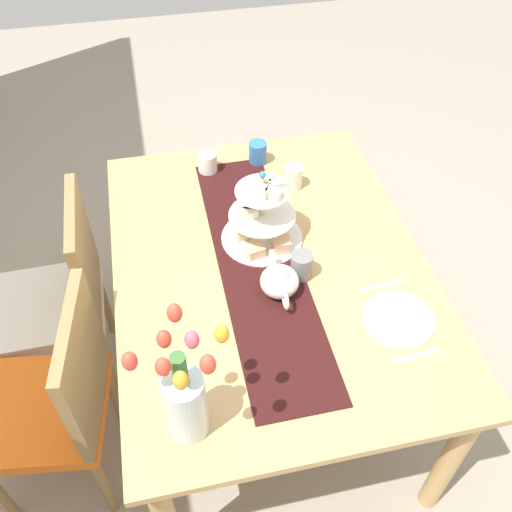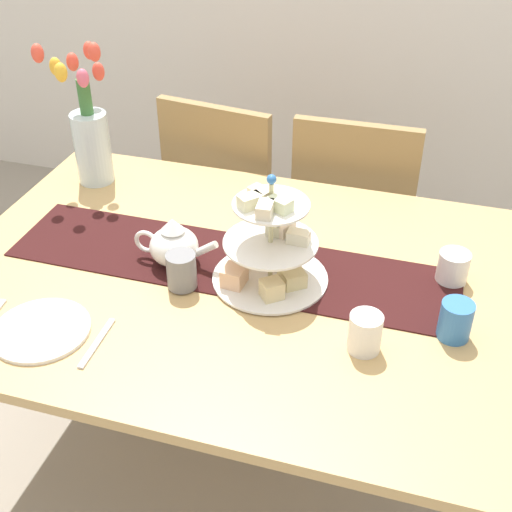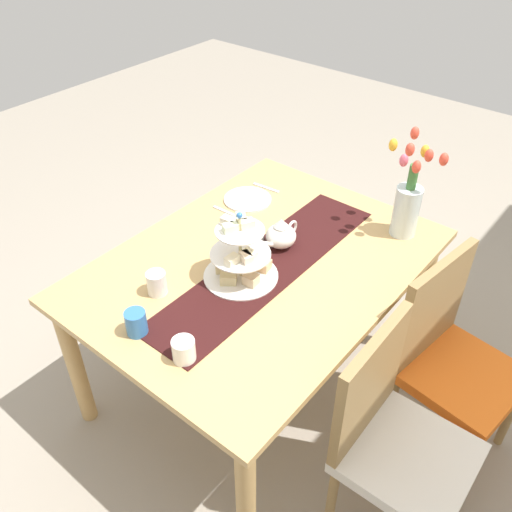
{
  "view_description": "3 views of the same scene",
  "coord_description": "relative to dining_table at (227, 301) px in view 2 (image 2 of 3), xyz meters",
  "views": [
    {
      "loc": [
        -1.31,
        0.33,
        2.16
      ],
      "look_at": [
        -0.02,
        0.05,
        0.8
      ],
      "focal_mm": 38.75,
      "sensor_mm": 36.0,
      "label": 1
    },
    {
      "loc": [
        0.49,
        -1.36,
        1.8
      ],
      "look_at": [
        0.09,
        -0.01,
        0.82
      ],
      "focal_mm": 47.58,
      "sensor_mm": 36.0,
      "label": 2
    },
    {
      "loc": [
        1.39,
        1.11,
        2.16
      ],
      "look_at": [
        0.01,
        -0.01,
        0.78
      ],
      "focal_mm": 38.49,
      "sensor_mm": 36.0,
      "label": 3
    }
  ],
  "objects": [
    {
      "name": "tiered_cake_stand",
      "position": [
        0.12,
        -0.0,
        0.19
      ],
      "size": [
        0.3,
        0.3,
        0.3
      ],
      "color": "beige",
      "rests_on": "table_runner"
    },
    {
      "name": "mug_grey",
      "position": [
        -0.09,
        -0.09,
        0.15
      ],
      "size": [
        0.08,
        0.08,
        0.09
      ],
      "primitive_type": "cylinder",
      "color": "slate",
      "rests_on": "table_runner"
    },
    {
      "name": "mug_orange",
      "position": [
        0.59,
        -0.09,
        0.15
      ],
      "size": [
        0.08,
        0.08,
        0.09
      ],
      "primitive_type": "cylinder",
      "color": "#3370B7",
      "rests_on": "dining_table"
    },
    {
      "name": "dinner_plate_left",
      "position": [
        -0.34,
        -0.35,
        0.1
      ],
      "size": [
        0.23,
        0.23,
        0.01
      ],
      "primitive_type": "cylinder",
      "color": "white",
      "rests_on": "dining_table"
    },
    {
      "name": "table_runner",
      "position": [
        0.0,
        0.04,
        0.1
      ],
      "size": [
        1.21,
        0.28,
        0.0
      ],
      "primitive_type": "cube",
      "color": "black",
      "rests_on": "dining_table"
    },
    {
      "name": "cream_jug",
      "position": [
        0.57,
        0.13,
        0.14
      ],
      "size": [
        0.08,
        0.08,
        0.08
      ],
      "primitive_type": "cylinder",
      "color": "white",
      "rests_on": "dining_table"
    },
    {
      "name": "teapot",
      "position": [
        -0.14,
        0.0,
        0.16
      ],
      "size": [
        0.24,
        0.13,
        0.14
      ],
      "color": "white",
      "rests_on": "table_runner"
    },
    {
      "name": "tulip_vase",
      "position": [
        -0.56,
        0.36,
        0.26
      ],
      "size": [
        0.19,
        0.25,
        0.46
      ],
      "color": "silver",
      "rests_on": "dining_table"
    },
    {
      "name": "dining_table",
      "position": [
        0.0,
        0.0,
        0.0
      ],
      "size": [
        1.47,
        1.09,
        0.74
      ],
      "color": "tan",
      "rests_on": "ground_plane"
    },
    {
      "name": "knife_left",
      "position": [
        -0.19,
        -0.35,
        0.1
      ],
      "size": [
        0.02,
        0.17,
        0.01
      ],
      "primitive_type": "cube",
      "rotation": [
        0.0,
        0.0,
        0.03
      ],
      "color": "silver",
      "rests_on": "dining_table"
    },
    {
      "name": "mug_white_text",
      "position": [
        0.4,
        -0.19,
        0.15
      ],
      "size": [
        0.08,
        0.08,
        0.09
      ],
      "primitive_type": "cylinder",
      "color": "white",
      "rests_on": "dining_table"
    },
    {
      "name": "ground_plane",
      "position": [
        0.0,
        0.0,
        -0.64
      ],
      "size": [
        8.0,
        8.0,
        0.0
      ],
      "primitive_type": "plane",
      "color": "gray"
    },
    {
      "name": "chair_right",
      "position": [
        0.23,
        0.77,
        -0.14
      ],
      "size": [
        0.43,
        0.43,
        0.91
      ],
      "color": "olive",
      "rests_on": "ground_plane"
    },
    {
      "name": "chair_left",
      "position": [
        -0.25,
        0.77,
        -0.14
      ],
      "size": [
        0.47,
        0.47,
        0.91
      ],
      "color": "olive",
      "rests_on": "ground_plane"
    }
  ]
}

